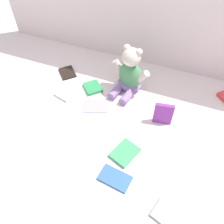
% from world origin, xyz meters
% --- Properties ---
extents(ground_plane, '(3.20, 3.20, 0.00)m').
position_xyz_m(ground_plane, '(0.00, 0.00, 0.00)').
color(ground_plane, silver).
extents(teddy_bear, '(0.22, 0.20, 0.26)m').
position_xyz_m(teddy_bear, '(-0.01, 0.17, 0.10)').
color(teddy_bear, '#4C8C59').
rests_on(teddy_bear, ground_plane).
extents(book_case_0, '(0.13, 0.13, 0.01)m').
position_xyz_m(book_case_0, '(-0.38, 0.16, 0.01)').
color(book_case_0, black).
rests_on(book_case_0, ground_plane).
extents(book_case_1, '(0.12, 0.14, 0.02)m').
position_xyz_m(book_case_1, '(0.10, -0.22, 0.01)').
color(book_case_1, '#3D9C5E').
rests_on(book_case_1, ground_plane).
extents(book_case_2, '(0.14, 0.09, 0.01)m').
position_xyz_m(book_case_2, '(0.11, -0.35, 0.01)').
color(book_case_2, '#325EAF').
rests_on(book_case_2, ground_plane).
extents(book_case_3, '(0.15, 0.13, 0.01)m').
position_xyz_m(book_case_3, '(-0.12, -0.01, 0.00)').
color(book_case_3, '#9A90A9').
rests_on(book_case_3, ground_plane).
extents(book_case_4, '(0.09, 0.04, 0.11)m').
position_xyz_m(book_case_4, '(0.21, 0.01, 0.06)').
color(book_case_4, '#802E93').
rests_on(book_case_4, ground_plane).
extents(book_case_5, '(0.12, 0.14, 0.01)m').
position_xyz_m(book_case_5, '(-0.31, 0.02, 0.01)').
color(book_case_5, white).
rests_on(book_case_5, ground_plane).
extents(book_case_6, '(0.13, 0.13, 0.02)m').
position_xyz_m(book_case_6, '(-0.19, 0.10, 0.01)').
color(book_case_6, '#2C8E51').
rests_on(book_case_6, ground_plane).
extents(book_case_8, '(0.15, 0.12, 0.01)m').
position_xyz_m(book_case_8, '(0.35, -0.41, 0.01)').
color(book_case_8, '#9B99A2').
rests_on(book_case_8, ground_plane).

